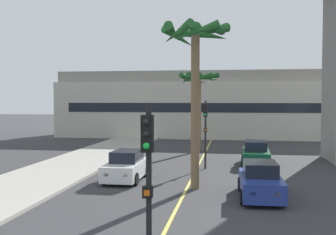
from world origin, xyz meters
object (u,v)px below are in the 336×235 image
at_px(traffic_light_median_far, 205,125).
at_px(palm_tree_mid_median, 195,54).
at_px(car_queue_second, 126,167).
at_px(car_queue_front, 256,154).
at_px(palm_tree_near_median, 199,84).
at_px(car_queue_third, 260,181).
at_px(traffic_light_median_near, 148,176).

distance_m(traffic_light_median_far, palm_tree_mid_median, 6.84).
distance_m(car_queue_second, traffic_light_median_far, 6.05).
distance_m(car_queue_front, palm_tree_mid_median, 10.17).
relative_size(car_queue_front, palm_tree_near_median, 0.64).
xyz_separation_m(car_queue_third, traffic_light_median_near, (-2.94, -10.03, 1.99)).
relative_size(car_queue_second, car_queue_third, 0.99).
relative_size(car_queue_front, traffic_light_median_near, 0.99).
bearing_deg(traffic_light_median_far, palm_tree_mid_median, -91.18).
bearing_deg(car_queue_front, traffic_light_median_far, -147.54).
bearing_deg(traffic_light_median_far, palm_tree_near_median, 97.28).
bearing_deg(palm_tree_mid_median, traffic_light_median_near, -89.83).
xyz_separation_m(car_queue_second, traffic_light_median_far, (3.92, 4.15, 1.99)).
bearing_deg(traffic_light_median_near, palm_tree_mid_median, 90.17).
distance_m(car_queue_front, car_queue_second, 9.38).
bearing_deg(car_queue_front, palm_tree_near_median, 122.86).
bearing_deg(palm_tree_mid_median, car_queue_third, -25.71).
bearing_deg(palm_tree_mid_median, palm_tree_near_median, 93.91).
bearing_deg(car_queue_third, traffic_light_median_near, -106.32).
relative_size(car_queue_second, palm_tree_near_median, 0.63).
xyz_separation_m(car_queue_second, traffic_light_median_near, (3.83, -13.04, 1.99)).
bearing_deg(palm_tree_near_median, traffic_light_median_near, -87.75).
relative_size(traffic_light_median_near, palm_tree_near_median, 0.64).
relative_size(traffic_light_median_far, palm_tree_mid_median, 0.53).
height_order(traffic_light_median_far, palm_tree_near_median, palm_tree_near_median).
bearing_deg(palm_tree_near_median, palm_tree_mid_median, -86.09).
xyz_separation_m(car_queue_front, palm_tree_mid_median, (-3.27, -7.74, 5.72)).
relative_size(car_queue_second, traffic_light_median_far, 0.98).
distance_m(traffic_light_median_near, traffic_light_median_far, 17.19).
bearing_deg(palm_tree_mid_median, car_queue_front, 67.08).
height_order(car_queue_front, palm_tree_mid_median, palm_tree_mid_median).
bearing_deg(palm_tree_mid_median, traffic_light_median_far, 88.82).
xyz_separation_m(palm_tree_near_median, palm_tree_mid_median, (0.98, -14.33, 0.94)).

